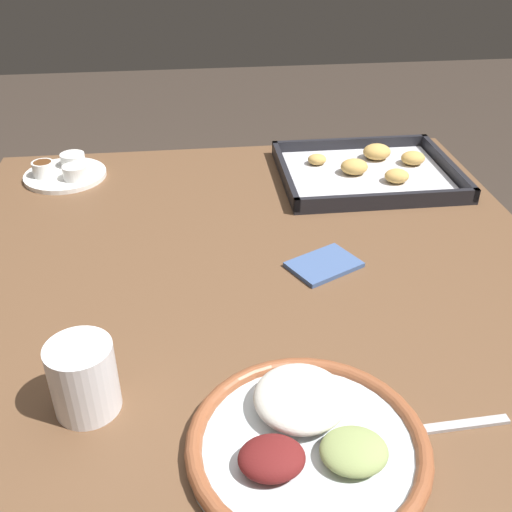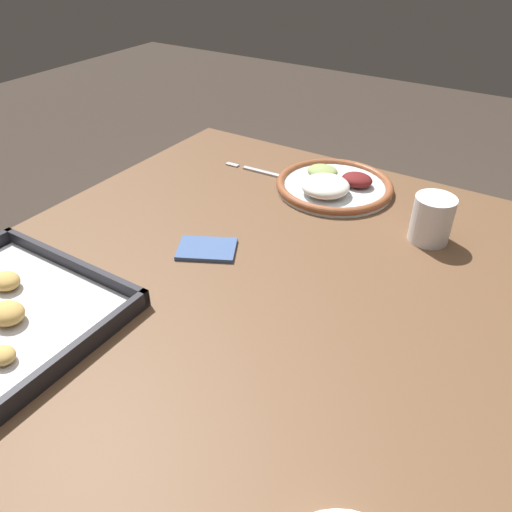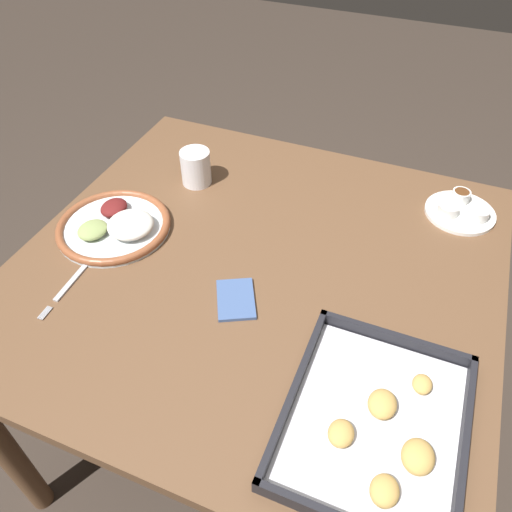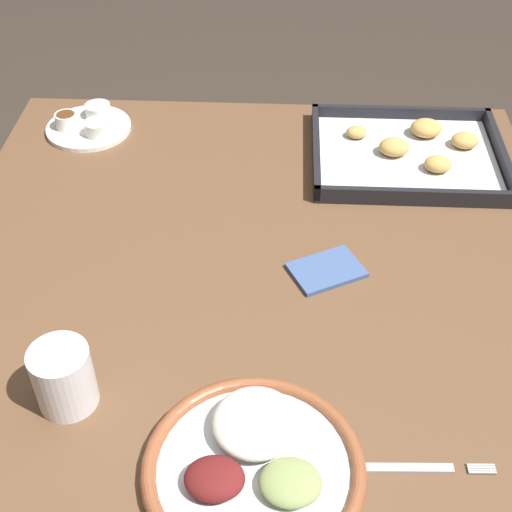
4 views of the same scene
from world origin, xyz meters
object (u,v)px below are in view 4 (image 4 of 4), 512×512
drinking_cup (64,378)px  napkin (326,269)px  dinner_plate (254,462)px  saucer_plate (89,124)px  fork (398,468)px  baking_tray (411,152)px

drinking_cup → napkin: bearing=37.8°
dinner_plate → saucer_plate: (-0.38, 0.78, -0.00)m
dinner_plate → fork: dinner_plate is taller
dinner_plate → baking_tray: (0.27, 0.71, -0.00)m
saucer_plate → fork: bearing=-53.9°
dinner_plate → saucer_plate: 0.87m
dinner_plate → fork: 0.18m
napkin → saucer_plate: bearing=139.6°
drinking_cup → saucer_plate: bearing=100.5°
saucer_plate → baking_tray: size_ratio=0.47×
saucer_plate → dinner_plate: bearing=-63.9°
saucer_plate → drinking_cup: size_ratio=1.83×
fork → drinking_cup: (-0.44, 0.09, 0.05)m
dinner_plate → napkin: dinner_plate is taller
baking_tray → fork: bearing=-97.6°
fork → drinking_cup: size_ratio=2.31×
dinner_plate → fork: bearing=2.6°
saucer_plate → napkin: (0.48, -0.41, -0.01)m
drinking_cup → baking_tray: bearing=49.3°
baking_tray → dinner_plate: bearing=-111.1°
dinner_plate → baking_tray: bearing=68.9°
napkin → drinking_cup: bearing=-142.2°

